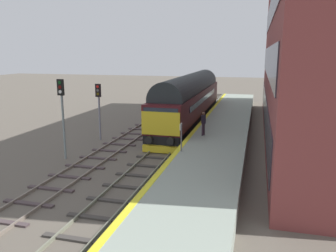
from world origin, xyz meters
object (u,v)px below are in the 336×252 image
object	(u,v)px
signal_post_mid	(62,109)
platform_number_sign	(181,133)
signal_post_far	(99,104)
diesel_locomotive	(190,98)
waiting_passenger	(203,121)

from	to	relation	value
signal_post_mid	platform_number_sign	world-z (taller)	signal_post_mid
platform_number_sign	signal_post_far	bearing A→B (deg)	147.18
signal_post_mid	signal_post_far	bearing A→B (deg)	90.00
signal_post_mid	signal_post_far	world-z (taller)	signal_post_mid
diesel_locomotive	signal_post_mid	size ratio (longest dim) A/B	4.04
diesel_locomotive	platform_number_sign	bearing A→B (deg)	-81.05
signal_post_far	waiting_passenger	bearing A→B (deg)	-4.06
waiting_passenger	diesel_locomotive	bearing A→B (deg)	37.48
signal_post_far	platform_number_sign	xyz separation A→B (m)	(7.50, -4.84, -0.67)
diesel_locomotive	platform_number_sign	world-z (taller)	diesel_locomotive
signal_post_mid	platform_number_sign	xyz separation A→B (m)	(7.50, 0.16, -1.09)
platform_number_sign	waiting_passenger	bearing A→B (deg)	81.72
diesel_locomotive	signal_post_far	bearing A→B (deg)	-125.27
signal_post_far	platform_number_sign	size ratio (longest dim) A/B	2.62
signal_post_mid	signal_post_far	size ratio (longest dim) A/B	1.17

